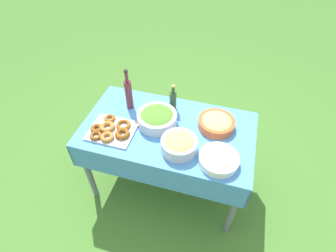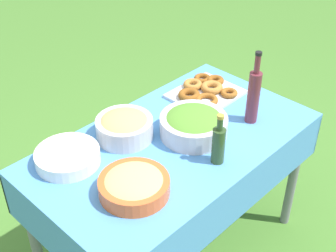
% 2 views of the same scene
% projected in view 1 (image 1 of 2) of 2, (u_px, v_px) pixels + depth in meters
% --- Properties ---
extents(ground_plane, '(14.00, 14.00, 0.00)m').
position_uv_depth(ground_plane, '(168.00, 182.00, 2.59)').
color(ground_plane, '#477A2D').
extents(picnic_table, '(1.35, 0.76, 0.76)m').
position_uv_depth(picnic_table, '(168.00, 138.00, 2.13)').
color(picnic_table, '#4C8CD1').
rests_on(picnic_table, ground_plane).
extents(salad_bowl, '(0.31, 0.31, 0.12)m').
position_uv_depth(salad_bowl, '(157.00, 118.00, 2.05)').
color(salad_bowl, silver).
rests_on(salad_bowl, picnic_table).
extents(pasta_bowl, '(0.28, 0.28, 0.09)m').
position_uv_depth(pasta_bowl, '(216.00, 123.00, 2.04)').
color(pasta_bowl, '#E05B28').
rests_on(pasta_bowl, picnic_table).
extents(donut_platter, '(0.35, 0.33, 0.05)m').
position_uv_depth(donut_platter, '(111.00, 130.00, 2.01)').
color(donut_platter, silver).
rests_on(donut_platter, picnic_table).
extents(plate_stack, '(0.28, 0.28, 0.06)m').
position_uv_depth(plate_stack, '(219.00, 160.00, 1.80)').
color(plate_stack, white).
rests_on(plate_stack, picnic_table).
extents(olive_oil_bottle, '(0.06, 0.06, 0.24)m').
position_uv_depth(olive_oil_bottle, '(173.00, 100.00, 2.15)').
color(olive_oil_bottle, '#2D4723').
rests_on(olive_oil_bottle, picnic_table).
extents(wine_bottle, '(0.06, 0.06, 0.37)m').
position_uv_depth(wine_bottle, '(129.00, 93.00, 2.13)').
color(wine_bottle, maroon).
rests_on(wine_bottle, picnic_table).
extents(bread_bowl, '(0.26, 0.26, 0.12)m').
position_uv_depth(bread_bowl, '(179.00, 144.00, 1.86)').
color(bread_bowl, silver).
rests_on(bread_bowl, picnic_table).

